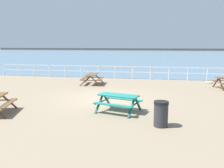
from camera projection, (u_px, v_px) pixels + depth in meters
name	position (u px, v px, depth m)	size (l,w,h in m)	color
ground_plane	(106.00, 100.00, 13.51)	(30.00, 24.00, 0.20)	gray
sea_band	(146.00, 55.00, 64.67)	(142.00, 90.00, 0.01)	slate
distant_shoreline	(150.00, 50.00, 106.38)	(142.00, 6.00, 1.80)	#4C4C47
seaward_railing	(124.00, 70.00, 20.89)	(23.07, 0.07, 1.08)	white
picnic_table_near_left	(118.00, 99.00, 10.78)	(2.14, 1.94, 0.80)	#1E7A70
picnic_table_near_right	(92.00, 77.00, 17.98)	(1.66, 1.91, 0.80)	brown
litter_bin	(161.00, 114.00, 8.87)	(0.55, 0.55, 0.95)	#2D2D33
rope_coil	(209.00, 82.00, 18.68)	(0.55, 0.55, 0.11)	tan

